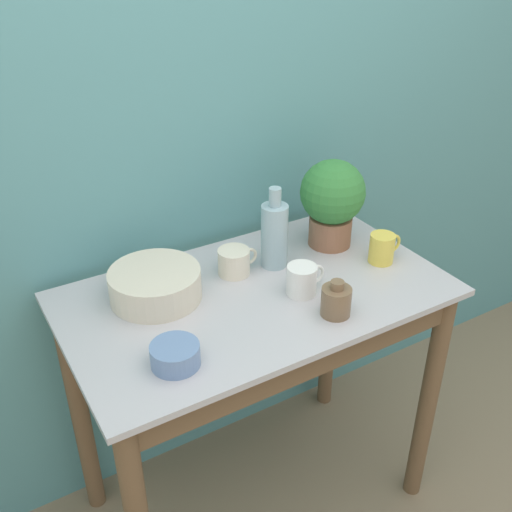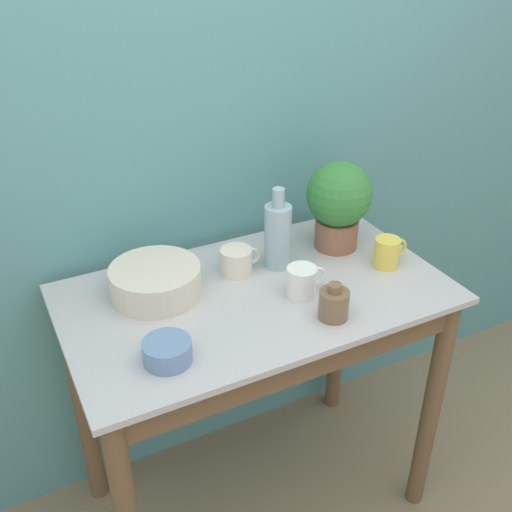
{
  "view_description": "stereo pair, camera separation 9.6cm",
  "coord_description": "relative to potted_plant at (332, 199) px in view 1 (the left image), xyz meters",
  "views": [
    {
      "loc": [
        -0.75,
        -0.93,
        1.87
      ],
      "look_at": [
        0.0,
        0.32,
        1.02
      ],
      "focal_mm": 42.0,
      "sensor_mm": 36.0,
      "label": 1
    },
    {
      "loc": [
        -0.66,
        -0.98,
        1.87
      ],
      "look_at": [
        0.0,
        0.32,
        1.02
      ],
      "focal_mm": 42.0,
      "sensor_mm": 36.0,
      "label": 2
    }
  ],
  "objects": [
    {
      "name": "wall_back",
      "position": [
        -0.36,
        0.25,
        0.14
      ],
      "size": [
        6.0,
        0.05,
        2.4
      ],
      "color": "teal",
      "rests_on": "ground_plane"
    },
    {
      "name": "bottle_short",
      "position": [
        -0.23,
        -0.33,
        -0.12
      ],
      "size": [
        0.08,
        0.08,
        0.11
      ],
      "color": "brown",
      "rests_on": "counter_table"
    },
    {
      "name": "mug_cream",
      "position": [
        -0.36,
        -0.0,
        -0.12
      ],
      "size": [
        0.13,
        0.1,
        0.08
      ],
      "color": "beige",
      "rests_on": "counter_table"
    },
    {
      "name": "bowl_wash_large",
      "position": [
        -0.62,
        -0.0,
        -0.12
      ],
      "size": [
        0.26,
        0.26,
        0.09
      ],
      "color": "beige",
      "rests_on": "counter_table"
    },
    {
      "name": "mug_white",
      "position": [
        -0.25,
        -0.2,
        -0.12
      ],
      "size": [
        0.12,
        0.09,
        0.09
      ],
      "color": "white",
      "rests_on": "counter_table"
    },
    {
      "name": "bowl_small_blue",
      "position": [
        -0.69,
        -0.3,
        -0.13
      ],
      "size": [
        0.12,
        0.12,
        0.06
      ],
      "color": "#6684B2",
      "rests_on": "counter_table"
    },
    {
      "name": "counter_table",
      "position": [
        -0.36,
        -0.14,
        -0.37
      ],
      "size": [
        1.12,
        0.64,
        0.9
      ],
      "color": "brown",
      "rests_on": "ground_plane"
    },
    {
      "name": "mug_yellow",
      "position": [
        0.07,
        -0.18,
        -0.12
      ],
      "size": [
        0.12,
        0.08,
        0.09
      ],
      "color": "#E5CC4C",
      "rests_on": "counter_table"
    },
    {
      "name": "bottle_tall",
      "position": [
        -0.23,
        -0.02,
        -0.05
      ],
      "size": [
        0.08,
        0.08,
        0.26
      ],
      "color": "#93B2BC",
      "rests_on": "counter_table"
    },
    {
      "name": "potted_plant",
      "position": [
        0.0,
        0.0,
        0.0
      ],
      "size": [
        0.21,
        0.21,
        0.29
      ],
      "color": "#8C5B42",
      "rests_on": "counter_table"
    }
  ]
}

